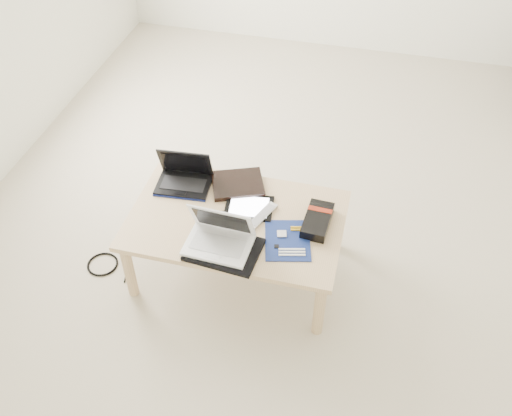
% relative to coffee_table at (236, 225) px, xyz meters
% --- Properties ---
extents(ground, '(4.00, 4.00, 0.00)m').
position_rel_coffee_table_xyz_m(ground, '(0.29, 0.70, -0.35)').
color(ground, '#BEAE9A').
rests_on(ground, ground).
extents(coffee_table, '(1.10, 0.70, 0.40)m').
position_rel_coffee_table_xyz_m(coffee_table, '(0.00, 0.00, 0.00)').
color(coffee_table, tan).
rests_on(coffee_table, ground).
extents(book, '(0.34, 0.31, 0.03)m').
position_rel_coffee_table_xyz_m(book, '(-0.06, 0.24, 0.06)').
color(book, black).
rests_on(book, coffee_table).
extents(netbook, '(0.31, 0.23, 0.21)m').
position_rel_coffee_table_xyz_m(netbook, '(-0.34, 0.19, 0.09)').
color(netbook, black).
rests_on(netbook, coffee_table).
extents(tablet, '(0.27, 0.22, 0.01)m').
position_rel_coffee_table_xyz_m(tablet, '(0.05, 0.09, 0.06)').
color(tablet, black).
rests_on(tablet, coffee_table).
extents(remote, '(0.13, 0.22, 0.02)m').
position_rel_coffee_table_xyz_m(remote, '(0.13, 0.04, 0.06)').
color(remote, '#AFAFB4').
rests_on(remote, coffee_table).
extents(neoprene_sleeve, '(0.37, 0.28, 0.02)m').
position_rel_coffee_table_xyz_m(neoprene_sleeve, '(0.00, -0.23, 0.06)').
color(neoprene_sleeve, black).
rests_on(neoprene_sleeve, coffee_table).
extents(white_laptop, '(0.33, 0.24, 0.22)m').
position_rel_coffee_table_xyz_m(white_laptop, '(-0.03, -0.20, 0.11)').
color(white_laptop, white).
rests_on(white_laptop, neoprene_sleeve).
extents(motherboard, '(0.28, 0.32, 0.01)m').
position_rel_coffee_table_xyz_m(motherboard, '(0.29, -0.09, 0.05)').
color(motherboard, '#0C1651').
rests_on(motherboard, coffee_table).
extents(gpu_box, '(0.14, 0.26, 0.06)m').
position_rel_coffee_table_xyz_m(gpu_box, '(0.41, 0.06, 0.08)').
color(gpu_box, black).
rests_on(gpu_box, coffee_table).
extents(cable_coil, '(0.10, 0.10, 0.01)m').
position_rel_coffee_table_xyz_m(cable_coil, '(-0.05, -0.02, 0.05)').
color(cable_coil, black).
rests_on(cable_coil, coffee_table).
extents(floor_cable_coil, '(0.21, 0.21, 0.01)m').
position_rel_coffee_table_xyz_m(floor_cable_coil, '(-0.75, -0.16, -0.35)').
color(floor_cable_coil, black).
rests_on(floor_cable_coil, ground).
extents(floor_cable_trail, '(0.09, 0.35, 0.01)m').
position_rel_coffee_table_xyz_m(floor_cable_trail, '(-0.62, -0.08, -0.35)').
color(floor_cable_trail, black).
rests_on(floor_cable_trail, ground).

